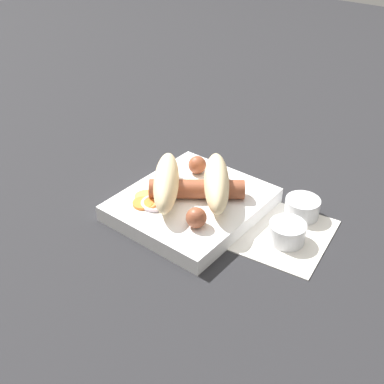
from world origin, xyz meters
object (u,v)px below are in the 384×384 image
(condiment_cup_far, at_px, (302,209))
(bread_roll, at_px, (191,182))
(food_tray, at_px, (192,204))
(sausage, at_px, (197,189))
(condiment_cup_near, at_px, (287,234))

(condiment_cup_far, bearing_deg, bread_roll, 124.41)
(food_tray, relative_size, sausage, 1.52)
(sausage, distance_m, condiment_cup_far, 0.16)
(sausage, xyz_separation_m, condiment_cup_far, (0.09, -0.13, -0.03))
(bread_roll, bearing_deg, condiment_cup_near, -79.55)
(sausage, bearing_deg, condiment_cup_near, -81.65)
(food_tray, height_order, sausage, sausage)
(condiment_cup_far, bearing_deg, sausage, 123.56)
(bread_roll, height_order, condiment_cup_near, bread_roll)
(food_tray, xyz_separation_m, sausage, (0.01, -0.01, 0.03))
(food_tray, relative_size, condiment_cup_far, 4.14)
(food_tray, bearing_deg, condiment_cup_near, -79.98)
(food_tray, distance_m, condiment_cup_near, 0.15)
(food_tray, bearing_deg, bread_roll, 175.55)
(condiment_cup_near, relative_size, condiment_cup_far, 1.00)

